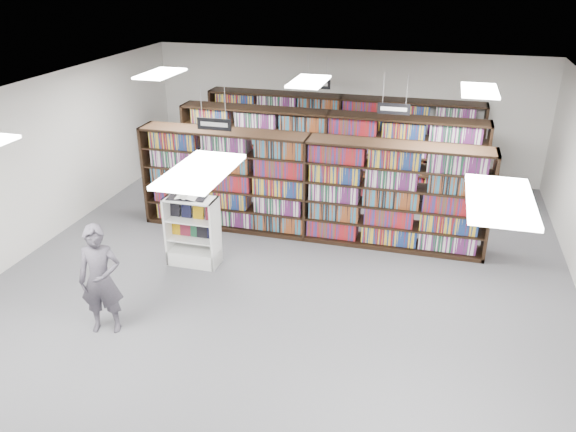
% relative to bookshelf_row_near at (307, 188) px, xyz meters
% --- Properties ---
extents(floor, '(12.00, 12.00, 0.00)m').
position_rel_bookshelf_row_near_xyz_m(floor, '(0.00, -2.00, -1.05)').
color(floor, '#59595F').
rests_on(floor, ground).
extents(ceiling, '(10.00, 12.00, 0.10)m').
position_rel_bookshelf_row_near_xyz_m(ceiling, '(0.00, -2.00, 2.15)').
color(ceiling, silver).
rests_on(ceiling, wall_back).
extents(wall_back, '(10.00, 0.10, 3.20)m').
position_rel_bookshelf_row_near_xyz_m(wall_back, '(0.00, 4.00, 0.55)').
color(wall_back, silver).
rests_on(wall_back, ground).
extents(wall_left, '(0.10, 12.00, 3.20)m').
position_rel_bookshelf_row_near_xyz_m(wall_left, '(-5.00, -2.00, 0.55)').
color(wall_left, silver).
rests_on(wall_left, ground).
extents(bookshelf_row_near, '(7.00, 0.60, 2.10)m').
position_rel_bookshelf_row_near_xyz_m(bookshelf_row_near, '(0.00, 0.00, 0.00)').
color(bookshelf_row_near, black).
rests_on(bookshelf_row_near, floor).
extents(bookshelf_row_mid, '(7.00, 0.60, 2.10)m').
position_rel_bookshelf_row_near_xyz_m(bookshelf_row_mid, '(0.00, 2.00, 0.00)').
color(bookshelf_row_mid, black).
rests_on(bookshelf_row_mid, floor).
extents(bookshelf_row_far, '(7.00, 0.60, 2.10)m').
position_rel_bookshelf_row_near_xyz_m(bookshelf_row_far, '(0.00, 3.70, 0.00)').
color(bookshelf_row_far, black).
rests_on(bookshelf_row_far, floor).
extents(aisle_sign_left, '(0.65, 0.02, 0.80)m').
position_rel_bookshelf_row_near_xyz_m(aisle_sign_left, '(-1.50, -1.00, 1.48)').
color(aisle_sign_left, '#B2B2B7').
rests_on(aisle_sign_left, ceiling).
extents(aisle_sign_right, '(0.65, 0.02, 0.80)m').
position_rel_bookshelf_row_near_xyz_m(aisle_sign_right, '(1.50, 1.00, 1.48)').
color(aisle_sign_right, '#B2B2B7').
rests_on(aisle_sign_right, ceiling).
extents(aisle_sign_center, '(0.65, 0.02, 0.80)m').
position_rel_bookshelf_row_near_xyz_m(aisle_sign_center, '(-0.50, 3.00, 1.48)').
color(aisle_sign_center, '#B2B2B7').
rests_on(aisle_sign_center, ceiling).
extents(troffer_front_center, '(0.60, 1.20, 0.04)m').
position_rel_bookshelf_row_near_xyz_m(troffer_front_center, '(0.00, -5.00, 2.11)').
color(troffer_front_center, white).
rests_on(troffer_front_center, ceiling).
extents(troffer_front_right, '(0.60, 1.20, 0.04)m').
position_rel_bookshelf_row_near_xyz_m(troffer_front_right, '(3.00, -5.00, 2.11)').
color(troffer_front_right, white).
rests_on(troffer_front_right, ceiling).
extents(troffer_back_left, '(0.60, 1.20, 0.04)m').
position_rel_bookshelf_row_near_xyz_m(troffer_back_left, '(-3.00, 0.00, 2.11)').
color(troffer_back_left, white).
rests_on(troffer_back_left, ceiling).
extents(troffer_back_center, '(0.60, 1.20, 0.04)m').
position_rel_bookshelf_row_near_xyz_m(troffer_back_center, '(0.00, 0.00, 2.11)').
color(troffer_back_center, white).
rests_on(troffer_back_center, ceiling).
extents(troffer_back_right, '(0.60, 1.20, 0.04)m').
position_rel_bookshelf_row_near_xyz_m(troffer_back_right, '(3.00, 0.00, 2.11)').
color(troffer_back_right, white).
rests_on(troffer_back_right, ceiling).
extents(endcap_display, '(0.94, 0.47, 1.32)m').
position_rel_bookshelf_row_near_xyz_m(endcap_display, '(-1.76, -1.64, -0.60)').
color(endcap_display, white).
rests_on(endcap_display, floor).
extents(open_book, '(0.73, 0.47, 0.13)m').
position_rel_bookshelf_row_near_xyz_m(open_book, '(-1.82, -1.65, 0.30)').
color(open_book, black).
rests_on(open_book, endcap_display).
extents(shopper, '(0.73, 0.58, 1.76)m').
position_rel_bookshelf_row_near_xyz_m(shopper, '(-2.20, -3.95, -0.17)').
color(shopper, '#48444E').
rests_on(shopper, floor).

